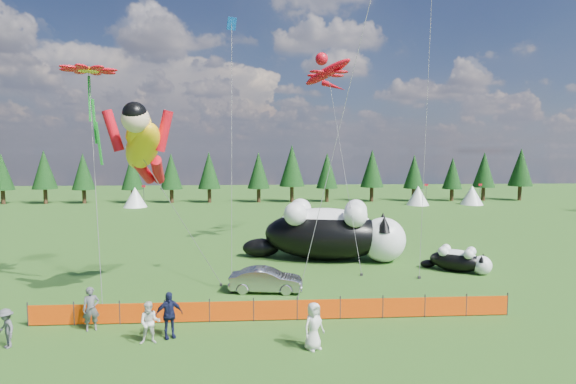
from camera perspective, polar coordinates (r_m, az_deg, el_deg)
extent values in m
plane|color=#0E3409|center=(24.28, -1.85, -13.45)|extent=(160.00, 160.00, 0.00)
cylinder|color=#262626|center=(23.64, -30.15, -13.29)|extent=(0.06, 0.06, 1.10)
cylinder|color=#262626|center=(22.83, -25.53, -13.74)|extent=(0.06, 0.06, 1.10)
cylinder|color=#262626|center=(22.18, -20.58, -14.12)|extent=(0.06, 0.06, 1.10)
cylinder|color=#262626|center=(21.69, -15.36, -14.41)|extent=(0.06, 0.06, 1.10)
cylinder|color=#262626|center=(21.38, -9.93, -14.59)|extent=(0.06, 0.06, 1.10)
cylinder|color=#262626|center=(21.26, -4.39, -14.65)|extent=(0.06, 0.06, 1.10)
cylinder|color=#262626|center=(21.32, 1.17, -14.58)|extent=(0.06, 0.06, 1.10)
cylinder|color=#262626|center=(21.57, 6.65, -14.37)|extent=(0.06, 0.06, 1.10)
cylinder|color=#262626|center=(22.00, 11.94, -14.06)|extent=(0.06, 0.06, 1.10)
cylinder|color=#262626|center=(22.59, 16.98, -13.65)|extent=(0.06, 0.06, 1.10)
cylinder|color=#262626|center=(23.35, 21.70, -13.17)|extent=(0.06, 0.06, 1.10)
cylinder|color=#262626|center=(24.24, 26.09, -12.65)|extent=(0.06, 0.06, 1.10)
cube|color=#F04205|center=(23.23, -27.87, -13.64)|extent=(2.00, 0.04, 0.90)
cube|color=#F04205|center=(22.50, -23.09, -14.06)|extent=(2.00, 0.04, 0.90)
cube|color=#F04205|center=(21.93, -18.00, -14.40)|extent=(2.00, 0.04, 0.90)
cube|color=#F04205|center=(21.53, -12.66, -14.64)|extent=(2.00, 0.04, 0.90)
cube|color=#F04205|center=(21.32, -7.17, -14.77)|extent=(2.00, 0.04, 0.90)
cube|color=#F04205|center=(21.28, -1.60, -14.76)|extent=(2.00, 0.04, 0.90)
cube|color=#F04205|center=(21.44, 3.93, -14.62)|extent=(2.00, 0.04, 0.90)
cube|color=#F04205|center=(21.78, 9.32, -14.35)|extent=(2.00, 0.04, 0.90)
cube|color=#F04205|center=(22.29, 14.49, -13.99)|extent=(2.00, 0.04, 0.90)
cube|color=#F04205|center=(22.97, 19.38, -13.54)|extent=(2.00, 0.04, 0.90)
cube|color=#F04205|center=(23.80, 23.94, -13.03)|extent=(2.00, 0.04, 0.90)
ellipsoid|color=black|center=(32.42, 4.71, -5.48)|extent=(9.48, 5.95, 3.52)
ellipsoid|color=white|center=(32.26, 4.72, -3.95)|extent=(7.13, 4.33, 2.15)
sphere|color=white|center=(32.39, 12.00, -5.94)|extent=(3.13, 3.13, 3.13)
sphere|color=#FF638B|center=(32.49, 14.35, -5.96)|extent=(0.44, 0.44, 0.44)
ellipsoid|color=black|center=(33.32, -3.43, -7.06)|extent=(2.97, 1.94, 1.37)
cone|color=black|center=(31.25, 12.12, -4.02)|extent=(1.09, 1.09, 1.09)
cone|color=black|center=(33.10, 11.96, -3.50)|extent=(1.09, 1.09, 1.09)
sphere|color=white|center=(33.31, 8.60, -2.34)|extent=(1.64, 1.64, 1.64)
sphere|color=white|center=(30.80, 8.54, -2.96)|extent=(1.64, 1.64, 1.64)
sphere|color=white|center=(33.61, 1.58, -2.22)|extent=(1.64, 1.64, 1.64)
sphere|color=white|center=(31.11, 0.95, -2.82)|extent=(1.64, 1.64, 1.64)
ellipsoid|color=black|center=(31.36, 20.57, -8.20)|extent=(3.65, 3.19, 1.34)
ellipsoid|color=white|center=(31.29, 20.59, -7.60)|extent=(2.72, 2.36, 0.82)
sphere|color=white|center=(31.15, 23.42, -8.53)|extent=(1.19, 1.19, 1.19)
sphere|color=#FF638B|center=(31.10, 24.36, -8.59)|extent=(0.17, 0.17, 0.17)
ellipsoid|color=black|center=(31.81, 17.34, -8.67)|extent=(1.16, 1.02, 0.52)
cone|color=black|center=(30.70, 23.37, -7.81)|extent=(0.42, 0.42, 0.42)
cone|color=black|center=(31.39, 23.54, -7.54)|extent=(0.42, 0.42, 0.42)
sphere|color=white|center=(31.57, 22.24, -6.99)|extent=(0.63, 0.63, 0.63)
sphere|color=white|center=(30.63, 21.96, -7.35)|extent=(0.63, 0.63, 0.63)
sphere|color=white|center=(31.83, 19.44, -6.80)|extent=(0.63, 0.63, 0.63)
sphere|color=white|center=(30.90, 19.07, -7.15)|extent=(0.63, 0.63, 0.63)
imported|color=#A4A3A8|center=(25.31, -2.80, -11.10)|extent=(4.16, 1.86, 1.33)
imported|color=#515156|center=(21.83, -23.73, -13.42)|extent=(0.82, 0.69, 1.91)
imported|color=silver|center=(19.65, -17.14, -15.58)|extent=(0.89, 0.58, 1.73)
imported|color=#141838|center=(19.96, -14.90, -14.84)|extent=(1.29, 0.99, 1.97)
imported|color=#515156|center=(21.61, -32.18, -14.44)|extent=(1.12, 1.07, 1.58)
imported|color=silver|center=(18.35, 3.27, -16.64)|extent=(1.10, 1.01, 1.88)
cylinder|color=#595959|center=(25.12, -13.05, -3.40)|extent=(0.03, 0.03, 8.89)
cube|color=#262626|center=(26.74, -8.51, -11.55)|extent=(0.15, 0.15, 0.16)
cylinder|color=#595959|center=(31.90, 6.93, 3.87)|extent=(0.03, 0.03, 16.23)
cube|color=#262626|center=(28.86, 9.31, -10.30)|extent=(0.15, 0.15, 0.16)
cylinder|color=#595959|center=(23.64, -23.26, 0.62)|extent=(0.03, 0.03, 12.61)
cube|color=#262626|center=(22.71, -22.40, -14.98)|extent=(0.15, 0.15, 0.16)
cube|color=green|center=(25.84, -23.78, 8.21)|extent=(0.21, 0.21, 4.64)
cylinder|color=#595959|center=(27.20, -7.16, 5.80)|extent=(0.03, 0.03, 16.82)
cube|color=#262626|center=(25.54, -7.16, -12.34)|extent=(0.15, 0.15, 0.16)
cylinder|color=#595959|center=(31.73, 17.24, 10.67)|extent=(0.03, 0.03, 22.69)
cube|color=#262626|center=(29.02, 16.32, -10.36)|extent=(0.15, 0.15, 0.16)
cylinder|color=#595959|center=(21.34, 6.43, 7.63)|extent=(0.03, 0.03, 17.63)
cube|color=#262626|center=(21.82, 0.77, -15.42)|extent=(0.15, 0.15, 0.16)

